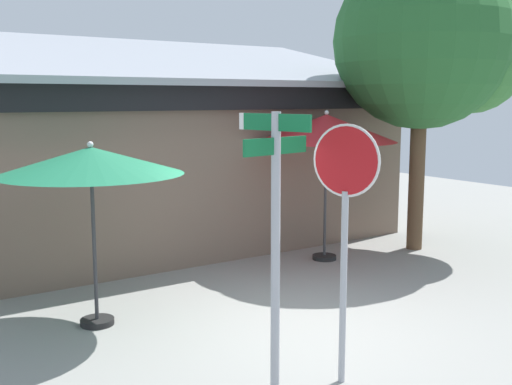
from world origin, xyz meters
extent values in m
cube|color=gray|center=(0.00, 0.00, -0.05)|extent=(28.00, 28.00, 0.10)
cube|color=#705B4C|center=(0.80, 5.55, 1.66)|extent=(9.28, 4.56, 3.32)
cube|color=#999EA8|center=(0.80, 5.40, 3.74)|extent=(9.78, 5.18, 1.18)
cube|color=black|center=(0.80, 3.22, 2.97)|extent=(8.68, 0.16, 0.44)
cylinder|color=#A8AAB2|center=(-1.33, -1.46, 1.41)|extent=(0.09, 0.09, 2.83)
cube|color=#116B38|center=(-1.33, -1.46, 2.73)|extent=(0.19, 0.83, 0.16)
cube|color=#116B38|center=(-1.33, -1.46, 2.51)|extent=(0.83, 0.19, 0.16)
cube|color=white|center=(-1.42, -1.02, 2.73)|extent=(0.05, 0.07, 0.16)
cylinder|color=#A8AAB2|center=(-0.54, -1.56, 1.01)|extent=(0.07, 0.07, 2.02)
cylinder|color=white|center=(-0.54, -1.56, 2.33)|extent=(0.28, 0.69, 0.74)
cylinder|color=red|center=(-0.54, -1.56, 2.33)|extent=(0.27, 0.65, 0.69)
cylinder|color=black|center=(-2.09, 1.49, 0.04)|extent=(0.44, 0.44, 0.08)
cylinder|color=#333335|center=(-2.09, 1.49, 1.02)|extent=(0.05, 0.05, 2.04)
cone|color=#1E724C|center=(-2.09, 1.49, 2.17)|extent=(2.36, 2.36, 0.35)
sphere|color=silver|center=(-2.09, 1.49, 2.37)|extent=(0.08, 0.08, 0.08)
cylinder|color=black|center=(2.58, 2.41, 0.04)|extent=(0.44, 0.44, 0.08)
cylinder|color=#333335|center=(2.58, 2.41, 1.11)|extent=(0.05, 0.05, 2.23)
cone|color=#B21E23|center=(2.58, 2.41, 2.42)|extent=(2.53, 2.53, 0.49)
sphere|color=silver|center=(2.58, 2.41, 2.70)|extent=(0.08, 0.08, 0.08)
cylinder|color=brown|center=(4.60, 2.05, 1.39)|extent=(0.30, 0.30, 2.77)
sphere|color=#28602D|center=(4.60, 2.05, 4.03)|extent=(3.36, 3.36, 3.36)
sphere|color=#387538|center=(5.52, 1.63, 3.70)|extent=(2.09, 2.09, 2.09)
camera|label=1|loc=(-4.75, -6.19, 2.94)|focal=43.75mm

